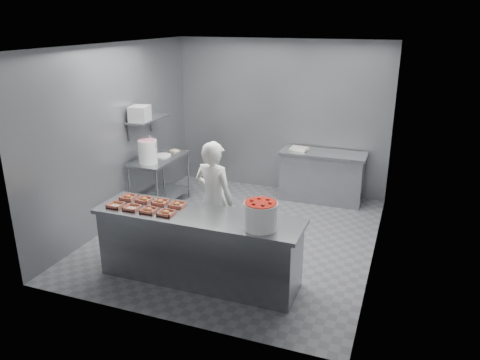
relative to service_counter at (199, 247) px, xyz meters
The scene contains 24 objects.
floor 1.42m from the service_counter, 90.00° to the left, with size 4.50×4.50×0.00m, color #4C4C51.
ceiling 2.71m from the service_counter, 90.00° to the left, with size 4.50×4.50×0.00m, color white.
wall_back 3.72m from the service_counter, 90.00° to the left, with size 4.00×0.04×2.80m, color slate.
wall_left 2.59m from the service_counter, 145.98° to the left, with size 0.04×4.50×2.80m, color slate.
wall_right 2.59m from the service_counter, 34.02° to the left, with size 0.04×4.50×2.80m, color slate.
service_counter is the anchor object (origin of this frame).
prep_table 2.56m from the service_counter, 130.24° to the left, with size 0.60×1.20×0.90m.
back_counter 3.37m from the service_counter, 74.52° to the left, with size 1.50×0.60×0.90m.
wall_shelf 2.88m from the service_counter, 133.03° to the left, with size 0.35×0.90×0.03m, color slate.
tray_0 1.18m from the service_counter, behind, with size 0.19×0.18×0.04m.
tray_1 0.96m from the service_counter, behind, with size 0.19×0.18×0.04m.
tray_2 0.77m from the service_counter, 166.57° to the right, with size 0.19×0.18×0.06m.
tray_3 0.60m from the service_counter, 158.15° to the right, with size 0.19×0.18×0.06m.
tray_4 1.18m from the service_counter, behind, with size 0.19×0.18×0.06m.
tray_5 0.97m from the service_counter, behind, with size 0.19×0.18×0.06m.
tray_6 0.77m from the service_counter, 166.57° to the left, with size 0.19×0.18×0.06m.
tray_7 0.60m from the service_counter, 158.13° to the left, with size 0.19×0.18×0.06m.
worker 0.79m from the service_counter, 97.46° to the left, with size 0.60×0.39×1.63m, color white.
strawberry_tub 1.04m from the service_counter, ahead, with size 0.38×0.38×0.32m.
glaze_bucket 2.40m from the service_counter, 135.70° to the left, with size 0.32×0.30×0.47m.
bucket_lid 2.66m from the service_counter, 128.72° to the left, with size 0.29×0.29×0.02m, color silver.
rag 2.91m from the service_counter, 123.65° to the left, with size 0.14×0.12×0.02m, color #CCB28C.
appliance 2.79m from the service_counter, 136.70° to the left, with size 0.28×0.32×0.24m, color gray.
paper_stack 3.32m from the service_counter, 81.84° to the left, with size 0.30×0.22×0.05m, color silver.
Camera 1 is at (2.30, -6.04, 3.16)m, focal length 35.00 mm.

